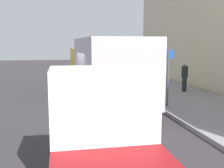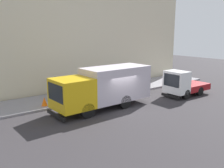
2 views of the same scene
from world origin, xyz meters
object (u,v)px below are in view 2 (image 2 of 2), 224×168
object	(u,v)px
small_flatbed_truck	(183,84)
street_sign_post	(100,80)
pedestrian_walking	(54,87)
traffic_cone_orange	(44,102)
large_utility_truck	(104,86)

from	to	relation	value
small_flatbed_truck	street_sign_post	xyz separation A→B (m)	(3.88, 6.45, 0.58)
pedestrian_walking	street_sign_post	world-z (taller)	street_sign_post
traffic_cone_orange	street_sign_post	xyz separation A→B (m)	(-0.31, -5.07, 1.16)
small_flatbed_truck	street_sign_post	size ratio (longest dim) A/B	1.84
large_utility_truck	traffic_cone_orange	size ratio (longest dim) A/B	11.95
pedestrian_walking	large_utility_truck	bearing A→B (deg)	-41.87
large_utility_truck	small_flatbed_truck	size ratio (longest dim) A/B	1.73
large_utility_truck	street_sign_post	bearing A→B (deg)	-30.30
large_utility_truck	small_flatbed_truck	xyz separation A→B (m)	(-1.38, -7.81, -0.64)
small_flatbed_truck	traffic_cone_orange	xyz separation A→B (m)	(4.19, 11.52, -0.58)
street_sign_post	small_flatbed_truck	bearing A→B (deg)	-121.01
small_flatbed_truck	pedestrian_walking	bearing A→B (deg)	57.92
pedestrian_walking	street_sign_post	size ratio (longest dim) A/B	0.66
large_utility_truck	pedestrian_walking	bearing A→B (deg)	19.62
street_sign_post	large_utility_truck	bearing A→B (deg)	151.48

